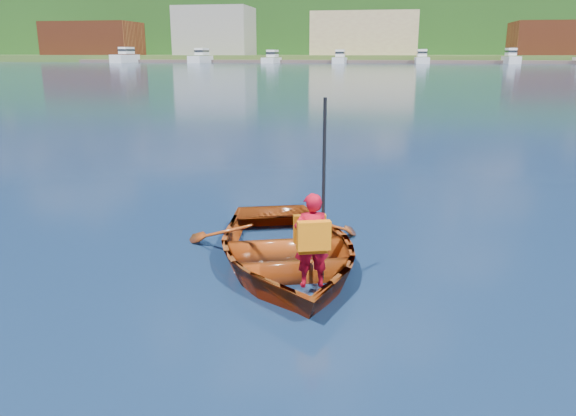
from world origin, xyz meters
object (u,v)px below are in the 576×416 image
object	(u,v)px
child_paddler	(312,238)
dock	(357,62)
rowboat	(285,249)
marina_yachts	(371,58)

from	to	relation	value
child_paddler	dock	size ratio (longest dim) A/B	0.01
child_paddler	dock	bearing A→B (deg)	92.74
rowboat	child_paddler	xyz separation A→B (m)	(0.42, -0.81, 0.43)
rowboat	marina_yachts	distance (m)	143.93
child_paddler	rowboat	bearing A→B (deg)	117.68
dock	marina_yachts	size ratio (longest dim) A/B	1.10
child_paddler	marina_yachts	xyz separation A→B (m)	(-3.46, 144.70, 0.73)
rowboat	marina_yachts	bearing A→B (deg)	91.21
child_paddler	dock	distance (m)	149.55
rowboat	child_paddler	world-z (taller)	child_paddler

